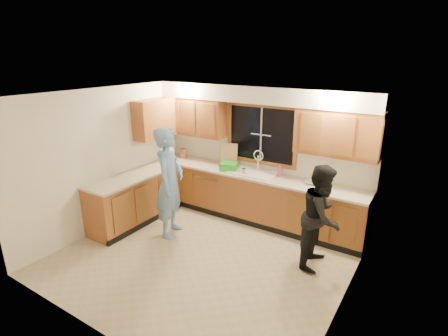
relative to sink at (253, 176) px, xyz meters
The scene contains 26 objects.
floor 1.82m from the sink, 90.00° to the right, with size 4.20×4.20×0.00m, color #BAAD8F.
ceiling 2.29m from the sink, 90.00° to the right, with size 4.20×4.20×0.00m, color silver.
wall_back 0.49m from the sink, 90.00° to the left, with size 4.20×4.20×0.00m, color white.
wall_left 2.67m from the sink, 142.62° to the right, with size 3.80×3.80×0.00m, color white.
wall_right 2.67m from the sink, 37.38° to the right, with size 3.80×3.80×0.00m, color white.
base_cabinets_back 0.42m from the sink, 90.00° to the right, with size 4.20×0.60×0.88m, color #9E5A2D.
base_cabinets_left 2.23m from the sink, 145.12° to the right, with size 0.60×1.90×0.88m, color #9E5A2D.
countertop_back 0.04m from the sink, 90.00° to the right, with size 4.20×0.63×0.04m, color beige.
countertop_left 2.18m from the sink, 144.90° to the right, with size 0.63×1.90×0.04m, color beige.
upper_cabinets_left 1.72m from the sink, behind, with size 1.35×0.33×0.75m, color #9E5A2D.
upper_cabinets_right 1.72m from the sink, ahead, with size 1.35×0.33×0.75m, color #9E5A2D.
upper_cabinets_return 2.21m from the sink, 165.94° to the right, with size 0.33×0.90×0.75m, color #9E5A2D.
soffit 1.49m from the sink, 90.00° to the left, with size 4.20×0.35×0.30m, color white.
window_frame 0.79m from the sink, 90.00° to the left, with size 1.44×0.03×1.14m.
sink is the anchor object (origin of this frame).
dishwasher 0.96m from the sink, behind, with size 0.60×0.56×0.82m, color silver.
stove 2.60m from the sink, 134.61° to the right, with size 0.58×0.75×0.90m, color silver.
man 1.57m from the sink, 125.67° to the right, with size 0.70×0.46×1.91m, color #6E99D0.
woman 1.76m from the sink, 27.38° to the right, with size 0.76×0.59×1.56m, color black.
knife_block 1.72m from the sink, behind, with size 0.11×0.09×0.20m, color #935928.
cutting_board 0.71m from the sink, 165.03° to the left, with size 0.33×0.02×0.44m, color tan.
dish_crate 0.50m from the sink, behind, with size 0.31×0.29×0.14m, color green.
soap_bottle 0.51m from the sink, 16.08° to the left, with size 0.09×0.09×0.19m, color #DD5487.
bowl 1.10m from the sink, ahead, with size 0.22×0.22×0.05m, color silver.
can_left 0.42m from the sink, 157.77° to the right, with size 0.07×0.07×0.12m, color #BAA78F.
can_right 0.23m from the sink, 120.34° to the right, with size 0.07×0.07×0.12m, color #BAA78F.
Camera 1 is at (2.84, -3.84, 3.04)m, focal length 28.00 mm.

